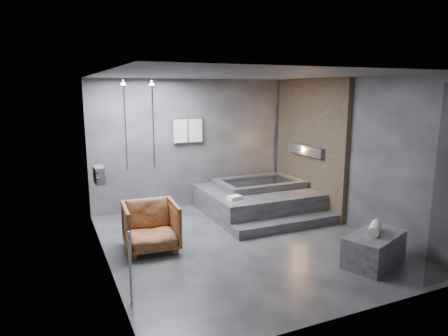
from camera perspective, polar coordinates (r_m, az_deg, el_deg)
name	(u,v)px	position (r m, az deg, el deg)	size (l,w,h in m)	color
room	(259,139)	(6.92, 5.01, 4.10)	(5.00, 5.04, 2.82)	#28282A
tub_deck	(257,200)	(8.57, 4.76, -4.64)	(2.20, 2.00, 0.50)	#2D2D2F
tub_step	(287,224)	(7.65, 9.03, -7.95)	(2.20, 0.36, 0.18)	#2D2D2F
concrete_bench	(374,249)	(6.50, 20.65, -10.76)	(1.03, 0.57, 0.46)	#363739
driftwood_chair	(151,226)	(6.65, -10.41, -8.19)	(0.84, 0.87, 0.79)	#4B2712
rolled_towel	(375,228)	(6.43, 20.75, -8.07)	(0.16, 0.16, 0.43)	white
deck_towel	(235,198)	(7.69, 1.51, -4.24)	(0.26, 0.19, 0.07)	silver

